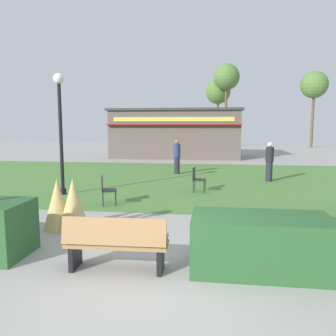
# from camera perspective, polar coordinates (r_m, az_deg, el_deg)

# --- Properties ---
(ground_plane) EXTENTS (80.00, 80.00, 0.00)m
(ground_plane) POSITION_cam_1_polar(r_m,az_deg,el_deg) (5.39, -3.42, -19.41)
(ground_plane) COLOR #999691
(lawn_patch) EXTENTS (36.00, 12.00, 0.01)m
(lawn_patch) POSITION_cam_1_polar(r_m,az_deg,el_deg) (15.15, 4.02, -1.90)
(lawn_patch) COLOR #4C7A38
(lawn_patch) RESTS_ON ground_plane
(park_bench) EXTENTS (1.72, 0.58, 0.95)m
(park_bench) POSITION_cam_1_polar(r_m,az_deg,el_deg) (5.79, -8.70, -12.38)
(park_bench) COLOR #9E7547
(park_bench) RESTS_ON ground_plane
(hedge_right) EXTENTS (2.27, 1.10, 0.93)m
(hedge_right) POSITION_cam_1_polar(r_m,az_deg,el_deg) (5.95, 15.25, -12.16)
(hedge_right) COLOR #28562B
(hedge_right) RESTS_ON ground_plane
(ornamental_grass_behind_left) EXTENTS (0.71, 0.71, 1.22)m
(ornamental_grass_behind_left) POSITION_cam_1_polar(r_m,az_deg,el_deg) (8.08, -15.60, -5.95)
(ornamental_grass_behind_left) COLOR tan
(ornamental_grass_behind_left) RESTS_ON ground_plane
(ornamental_grass_behind_right) EXTENTS (0.67, 0.67, 1.18)m
(ornamental_grass_behind_right) POSITION_cam_1_polar(r_m,az_deg,el_deg) (8.32, -18.04, -5.77)
(ornamental_grass_behind_right) COLOR tan
(ornamental_grass_behind_right) RESTS_ON ground_plane
(lamppost_mid) EXTENTS (0.36, 0.36, 4.13)m
(lamppost_mid) POSITION_cam_1_polar(r_m,az_deg,el_deg) (12.21, -17.63, 7.82)
(lamppost_mid) COLOR black
(lamppost_mid) RESTS_ON ground_plane
(trash_bin) EXTENTS (0.52, 0.52, 0.85)m
(trash_bin) POSITION_cam_1_polar(r_m,az_deg,el_deg) (6.41, 25.91, -11.61)
(trash_bin) COLOR #2D4233
(trash_bin) RESTS_ON ground_plane
(food_kiosk) EXTENTS (9.53, 5.51, 3.55)m
(food_kiosk) POSITION_cam_1_polar(r_m,az_deg,el_deg) (25.90, 1.47, 5.89)
(food_kiosk) COLOR #594C47
(food_kiosk) RESTS_ON ground_plane
(cafe_chair_west) EXTENTS (0.56, 0.56, 0.89)m
(cafe_chair_west) POSITION_cam_1_polar(r_m,az_deg,el_deg) (10.42, -10.35, -3.30)
(cafe_chair_west) COLOR black
(cafe_chair_west) RESTS_ON ground_plane
(cafe_chair_east) EXTENTS (0.48, 0.48, 0.89)m
(cafe_chair_east) POSITION_cam_1_polar(r_m,az_deg,el_deg) (12.28, 4.86, -1.60)
(cafe_chair_east) COLOR black
(cafe_chair_east) RESTS_ON ground_plane
(person_strolling) EXTENTS (0.34, 0.34, 1.69)m
(person_strolling) POSITION_cam_1_polar(r_m,az_deg,el_deg) (16.75, 1.51, 1.95)
(person_strolling) COLOR #23232D
(person_strolling) RESTS_ON ground_plane
(person_standing) EXTENTS (0.34, 0.34, 1.69)m
(person_standing) POSITION_cam_1_polar(r_m,az_deg,el_deg) (15.15, 16.65, 1.08)
(person_standing) COLOR #23232D
(person_standing) RESTS_ON ground_plane
(parked_car_west_slot) EXTENTS (4.23, 2.12, 1.20)m
(parked_car_west_slot) POSITION_cam_1_polar(r_m,az_deg,el_deg) (34.99, -3.62, 4.37)
(parked_car_west_slot) COLOR #2D6638
(parked_car_west_slot) RESTS_ON ground_plane
(parked_car_center_slot) EXTENTS (4.24, 2.14, 1.20)m
(parked_car_center_slot) POSITION_cam_1_polar(r_m,az_deg,el_deg) (34.36, 4.89, 4.31)
(parked_car_center_slot) COLOR maroon
(parked_car_center_slot) RESTS_ON ground_plane
(tree_left_bg) EXTENTS (2.80, 2.80, 8.89)m
(tree_left_bg) POSITION_cam_1_polar(r_m,az_deg,el_deg) (38.12, 9.79, 14.69)
(tree_left_bg) COLOR brown
(tree_left_bg) RESTS_ON ground_plane
(tree_right_bg) EXTENTS (2.80, 2.80, 7.95)m
(tree_right_bg) POSITION_cam_1_polar(r_m,az_deg,el_deg) (39.54, 23.32, 12.60)
(tree_right_bg) COLOR brown
(tree_right_bg) RESTS_ON ground_plane
(tree_center_bg) EXTENTS (2.80, 2.80, 7.54)m
(tree_center_bg) POSITION_cam_1_polar(r_m,az_deg,el_deg) (39.82, 8.40, 12.49)
(tree_center_bg) COLOR brown
(tree_center_bg) RESTS_ON ground_plane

